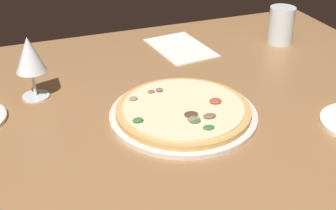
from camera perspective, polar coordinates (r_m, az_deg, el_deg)
dining_table at (r=105.45cm, az=-1.88°, el=-2.38°), size 150.00×110.00×4.00cm
pizza_main at (r=103.87cm, az=1.91°, el=-0.84°), size 33.49×33.49×3.40cm
wine_glass_far at (r=112.45cm, az=-16.76°, el=5.78°), size 7.25×7.25×15.57cm
water_glass at (r=146.64cm, az=13.80°, el=9.36°), size 7.75×7.75×11.19cm
paper_menu at (r=140.02cm, az=1.56°, el=7.11°), size 17.13×23.55×0.30cm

